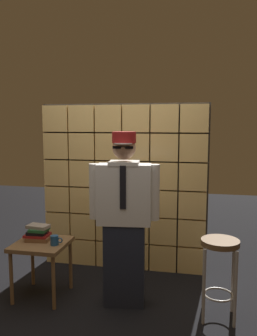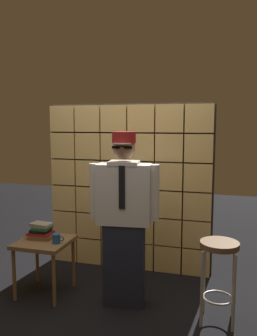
{
  "view_description": "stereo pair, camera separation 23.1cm",
  "coord_description": "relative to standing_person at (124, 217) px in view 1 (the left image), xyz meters",
  "views": [
    {
      "loc": [
        0.92,
        -2.88,
        1.77
      ],
      "look_at": [
        0.25,
        0.32,
        1.35
      ],
      "focal_mm": 37.53,
      "sensor_mm": 36.0,
      "label": 1
    },
    {
      "loc": [
        1.15,
        -2.83,
        1.77
      ],
      "look_at": [
        0.25,
        0.32,
        1.35
      ],
      "focal_mm": 37.53,
      "sensor_mm": 36.0,
      "label": 2
    }
  ],
  "objects": [
    {
      "name": "standing_person",
      "position": [
        0.0,
        0.0,
        0.0
      ],
      "size": [
        0.68,
        0.31,
        1.69
      ],
      "rotation": [
        0.0,
        0.0,
        0.12
      ],
      "color": "#1E2333",
      "rests_on": "ground"
    },
    {
      "name": "glass_block_wall",
      "position": [
        -0.21,
        0.87,
        0.11
      ],
      "size": [
        2.02,
        0.1,
        2.02
      ],
      "color": "#F2C672",
      "rests_on": "ground"
    },
    {
      "name": "side_table",
      "position": [
        -0.85,
        -0.02,
        -0.39
      ],
      "size": [
        0.52,
        0.52,
        0.57
      ],
      "color": "brown",
      "rests_on": "ground"
    },
    {
      "name": "book_stack",
      "position": [
        -0.91,
        0.04,
        -0.24
      ],
      "size": [
        0.26,
        0.21,
        0.16
      ],
      "color": "brown",
      "rests_on": "side_table"
    },
    {
      "name": "bar_stool",
      "position": [
        0.89,
        -0.06,
        -0.33
      ],
      "size": [
        0.34,
        0.34,
        0.74
      ],
      "color": "brown",
      "rests_on": "ground"
    },
    {
      "name": "coffee_mug",
      "position": [
        -0.69,
        -0.06,
        -0.26
      ],
      "size": [
        0.13,
        0.08,
        0.09
      ],
      "color": "navy",
      "rests_on": "side_table"
    },
    {
      "name": "ground_plane",
      "position": [
        -0.21,
        -0.3,
        -0.88
      ],
      "size": [
        12.0,
        12.0,
        0.0
      ],
      "color": "black"
    }
  ]
}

